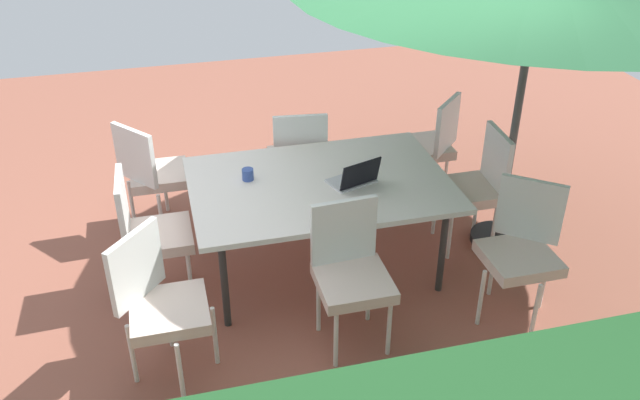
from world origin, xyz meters
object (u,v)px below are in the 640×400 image
object	(u,v)px
chair_east	(149,230)
cup	(248,174)
chair_northeast	(160,300)
laptop	(355,178)
chair_southeast	(153,171)
dining_table	(320,188)
chair_west	(476,183)
chair_south	(299,155)
chair_southwest	(429,143)
chair_north	(351,269)
chair_northwest	(522,246)

from	to	relation	value
chair_east	cup	size ratio (longest dim) A/B	11.50
chair_east	chair_northeast	bearing A→B (deg)	-176.08
laptop	chair_southeast	bearing A→B (deg)	-53.14
chair_east	cup	world-z (taller)	chair_east
dining_table	chair_west	distance (m)	1.27
dining_table	chair_east	bearing A→B (deg)	0.38
chair_south	chair_southwest	size ratio (longest dim) A/B	1.00
chair_southeast	laptop	world-z (taller)	chair_southeast
chair_southwest	chair_north	bearing A→B (deg)	8.52
chair_southeast	chair_northeast	distance (m)	1.68
chair_southwest	cup	size ratio (longest dim) A/B	11.50
chair_northwest	chair_north	distance (m)	1.19
dining_table	chair_southeast	world-z (taller)	chair_southeast
chair_southeast	chair_north	distance (m)	2.03
dining_table	cup	world-z (taller)	cup
chair_east	cup	bearing A→B (deg)	-75.55
dining_table	chair_west	bearing A→B (deg)	-178.44
chair_northwest	chair_east	size ratio (longest dim) A/B	1.00
chair_south	chair_southeast	bearing A→B (deg)	6.08
chair_southeast	chair_west	world-z (taller)	same
chair_northwest	chair_north	world-z (taller)	same
chair_south	chair_north	bearing A→B (deg)	95.74
laptop	cup	bearing A→B (deg)	-38.16
chair_northwest	chair_north	xyz separation A→B (m)	(1.19, -0.03, 0.00)
dining_table	chair_east	xyz separation A→B (m)	(1.23, 0.01, -0.16)
chair_north	cup	distance (m)	1.11
chair_south	chair_northeast	bearing A→B (deg)	60.37
chair_northeast	chair_southwest	bearing A→B (deg)	-15.09
dining_table	chair_southwest	size ratio (longest dim) A/B	1.90
chair_southwest	cup	xyz separation A→B (m)	(1.68, 0.64, 0.25)
dining_table	chair_northwest	distance (m)	1.46
chair_south	laptop	bearing A→B (deg)	108.76
chair_southeast	chair_northwest	size ratio (longest dim) A/B	1.00
cup	chair_northeast	bearing A→B (deg)	54.21
chair_east	chair_southwest	distance (m)	2.55
chair_north	chair_east	distance (m)	1.46
chair_east	dining_table	bearing A→B (deg)	-88.18
dining_table	laptop	xyz separation A→B (m)	(-0.23, 0.09, 0.09)
chair_south	chair_northwest	size ratio (longest dim) A/B	1.00
chair_west	chair_north	size ratio (longest dim) A/B	1.00
chair_southeast	chair_east	xyz separation A→B (m)	(0.06, 0.87, 0.00)
chair_west	chair_southwest	bearing A→B (deg)	-170.61
chair_west	chair_north	xyz separation A→B (m)	(1.26, 0.83, 0.00)
cup	chair_south	bearing A→B (deg)	-127.91
chair_southeast	chair_northeast	size ratio (longest dim) A/B	1.00
chair_northeast	laptop	xyz separation A→B (m)	(-1.43, -0.72, 0.25)
chair_southeast	laptop	bearing A→B (deg)	-162.87
chair_south	chair_east	xyz separation A→B (m)	(1.27, 0.85, 0.00)
chair_northwest	chair_southwest	distance (m)	1.63
dining_table	chair_northeast	distance (m)	1.46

